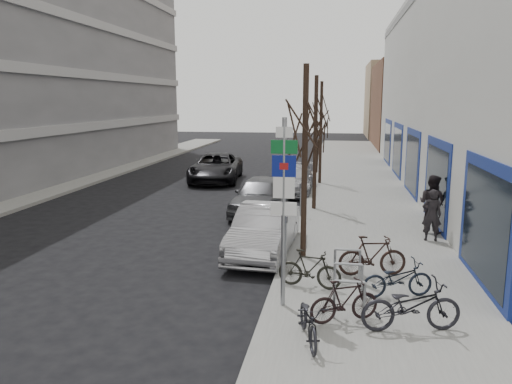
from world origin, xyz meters
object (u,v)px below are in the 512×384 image
(bike_mid_curb, at_px, (398,276))
(parked_car_back, at_px, (294,179))
(tree_far, at_px, (321,108))
(bike_mid_inner, at_px, (310,268))
(bike_far_curb, at_px, (411,301))
(bike_rack, at_px, (348,277))
(tree_near, at_px, (305,116))
(parked_car_front, at_px, (264,230))
(meter_front, at_px, (286,234))
(meter_back, at_px, (309,175))
(bike_near_left, at_px, (309,317))
(meter_mid, at_px, (301,196))
(lane_car, at_px, (216,167))
(highway_sign_pole, at_px, (284,201))
(pedestrian_near, at_px, (432,215))
(parked_car_mid, at_px, (260,195))
(tree_mid, at_px, (316,111))
(bike_near_right, at_px, (344,300))
(bike_far_inner, at_px, (372,255))
(pedestrian_far, at_px, (432,203))

(bike_mid_curb, relative_size, parked_car_back, 0.36)
(tree_far, distance_m, bike_mid_inner, 15.77)
(bike_far_curb, bearing_deg, bike_rack, 26.72)
(tree_near, relative_size, bike_mid_inner, 3.55)
(parked_car_back, bearing_deg, parked_car_front, -89.26)
(meter_front, relative_size, bike_mid_curb, 0.78)
(bike_mid_curb, bearing_deg, parked_car_front, 31.35)
(meter_back, bearing_deg, bike_near_left, -86.70)
(bike_mid_curb, xyz_separation_m, parked_car_back, (-3.50, 13.32, 0.02))
(meter_mid, xyz_separation_m, lane_car, (-5.40, 8.51, -0.13))
(highway_sign_pole, relative_size, parked_car_front, 0.95)
(bike_mid_inner, bearing_deg, pedestrian_near, -26.22)
(bike_mid_curb, distance_m, parked_car_mid, 9.55)
(tree_mid, xyz_separation_m, parked_car_front, (-1.20, -6.00, -3.37))
(bike_rack, bearing_deg, bike_near_right, -94.47)
(tree_near, xyz_separation_m, lane_car, (-5.85, 13.51, -3.32))
(parked_car_mid, distance_m, pedestrian_near, 6.98)
(highway_sign_pole, xyz_separation_m, bike_far_inner, (2.03, 2.22, -1.78))
(tree_mid, height_order, bike_near_left, tree_mid)
(highway_sign_pole, xyz_separation_m, parked_car_front, (-1.00, 4.01, -1.73))
(parked_car_front, distance_m, pedestrian_far, 5.99)
(meter_back, height_order, parked_car_mid, parked_car_mid)
(highway_sign_pole, height_order, bike_mid_inner, highway_sign_pole)
(bike_rack, height_order, parked_car_back, parked_car_back)
(meter_mid, distance_m, lane_car, 10.08)
(bike_far_inner, bearing_deg, pedestrian_near, -41.12)
(meter_front, xyz_separation_m, bike_near_right, (1.55, -3.64, -0.31))
(meter_back, bearing_deg, parked_car_mid, -109.85)
(bike_mid_inner, bearing_deg, parked_car_front, 38.96)
(tree_mid, bearing_deg, parked_car_front, -101.31)
(bike_rack, height_order, pedestrian_near, pedestrian_near)
(parked_car_front, relative_size, parked_car_back, 0.97)
(bike_mid_curb, bearing_deg, bike_rack, 86.74)
(meter_mid, height_order, pedestrian_far, pedestrian_far)
(bike_far_inner, bearing_deg, bike_far_curb, 178.57)
(highway_sign_pole, bearing_deg, bike_far_curb, -17.60)
(bike_far_curb, bearing_deg, bike_near_right, 69.14)
(parked_car_mid, bearing_deg, pedestrian_far, -16.75)
(tree_far, xyz_separation_m, bike_far_curb, (2.36, -17.32, -3.36))
(bike_rack, height_order, bike_mid_curb, bike_mid_curb)
(bike_near_left, bearing_deg, tree_mid, 78.70)
(bike_mid_inner, xyz_separation_m, parked_car_mid, (-2.46, 8.19, 0.14))
(meter_back, distance_m, bike_mid_inner, 12.90)
(meter_mid, xyz_separation_m, pedestrian_near, (4.33, -2.72, 0.06))
(highway_sign_pole, xyz_separation_m, meter_front, (-0.25, 3.01, -1.54))
(bike_rack, height_order, pedestrian_far, pedestrian_far)
(tree_far, xyz_separation_m, bike_mid_curb, (2.30, -15.64, -3.45))
(bike_mid_curb, distance_m, bike_far_inner, 1.42)
(bike_near_left, bearing_deg, bike_rack, 57.44)
(bike_near_left, xyz_separation_m, bike_far_inner, (1.38, 3.79, 0.05))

